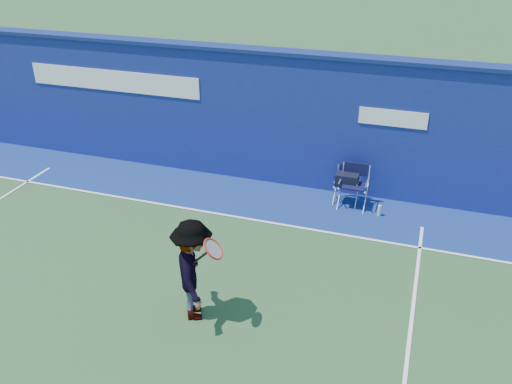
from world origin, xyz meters
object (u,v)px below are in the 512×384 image
(directors_chair_left, at_px, (353,194))
(tennis_player, at_px, (193,270))
(water_bottle, at_px, (379,211))
(directors_chair_right, at_px, (346,189))

(directors_chair_left, relative_size, tennis_player, 0.55)
(water_bottle, relative_size, tennis_player, 0.14)
(directors_chair_right, height_order, tennis_player, tennis_player)
(directors_chair_right, bearing_deg, water_bottle, -24.76)
(directors_chair_right, xyz_separation_m, tennis_player, (-1.60, -4.45, 0.51))
(directors_chair_right, height_order, water_bottle, directors_chair_right)
(tennis_player, bearing_deg, directors_chair_left, 67.85)
(water_bottle, bearing_deg, tennis_player, -120.10)
(directors_chair_left, height_order, water_bottle, directors_chair_left)
(tennis_player, bearing_deg, water_bottle, 59.90)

